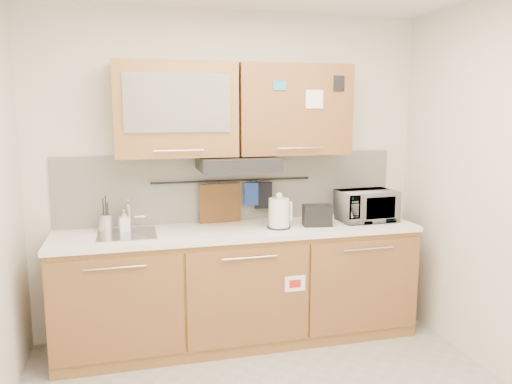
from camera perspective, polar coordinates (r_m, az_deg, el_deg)
wall_back at (r=4.11m, az=-2.84°, el=1.96°), size 3.20×0.00×3.20m
base_cabinet at (r=4.04m, az=-1.83°, el=-11.29°), size 2.80×0.64×0.88m
countertop at (r=3.89m, az=-1.87°, el=-4.47°), size 2.82×0.62×0.04m
backsplash at (r=4.11m, az=-2.79°, el=0.56°), size 2.80×0.02×0.56m
upper_cabinets at (r=3.90m, az=-2.44°, el=9.38°), size 1.82×0.37×0.70m
range_hood at (r=3.85m, az=-2.10°, el=3.26°), size 0.60×0.46×0.10m
sink at (r=3.81m, az=-14.52°, el=-4.68°), size 0.42×0.40×0.26m
utensil_rail at (r=4.07m, az=-2.69°, el=1.31°), size 1.30×0.02×0.02m
utensil_crock at (r=3.91m, az=-16.73°, el=-3.40°), size 0.12×0.12×0.28m
kettle at (r=3.87m, az=2.65°, el=-2.52°), size 0.21×0.19×0.28m
toaster at (r=3.98m, az=7.00°, el=-2.64°), size 0.24×0.17×0.17m
microwave at (r=4.22m, az=12.47°, el=-1.54°), size 0.47×0.33×0.25m
soap_bottle at (r=3.88m, az=-14.81°, el=-3.20°), size 0.09×0.09×0.17m
cutting_board at (r=4.07m, az=-4.13°, el=-1.96°), size 0.34×0.04×0.42m
oven_mitt at (r=4.11m, az=-0.55°, el=-0.22°), size 0.12×0.04×0.19m
dark_pouch at (r=4.13m, az=0.85°, el=-0.37°), size 0.14×0.05×0.22m
pot_holder at (r=4.11m, az=0.12°, el=0.09°), size 0.12×0.03×0.15m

